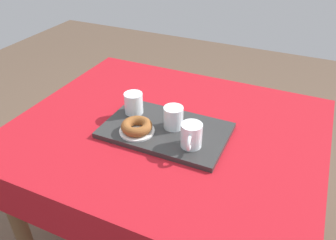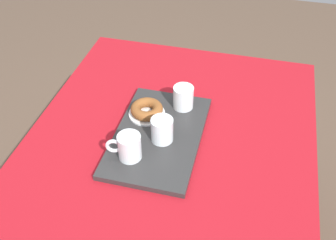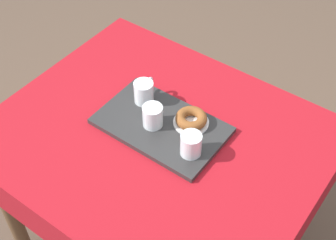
{
  "view_description": "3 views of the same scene",
  "coord_description": "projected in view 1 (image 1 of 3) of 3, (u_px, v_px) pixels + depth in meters",
  "views": [
    {
      "loc": [
        0.45,
        -0.98,
        1.51
      ],
      "look_at": [
        0.01,
        -0.03,
        0.82
      ],
      "focal_mm": 35.84,
      "sensor_mm": 36.0,
      "label": 1
    },
    {
      "loc": [
        0.97,
        0.24,
        1.73
      ],
      "look_at": [
        -0.02,
        -0.01,
        0.83
      ],
      "focal_mm": 43.02,
      "sensor_mm": 36.0,
      "label": 2
    },
    {
      "loc": [
        -0.72,
        0.91,
        2.07
      ],
      "look_at": [
        -0.0,
        -0.07,
        0.8
      ],
      "focal_mm": 51.38,
      "sensor_mm": 36.0,
      "label": 3
    }
  ],
  "objects": [
    {
      "name": "dining_table",
      "position": [
        167.0,
        148.0,
        1.36
      ],
      "size": [
        1.17,
        0.98,
        0.77
      ],
      "color": "#A8141E",
      "rests_on": "ground"
    },
    {
      "name": "sugar_donut_left",
      "position": [
        137.0,
        126.0,
        1.23
      ],
      "size": [
        0.12,
        0.12,
        0.04
      ],
      "primitive_type": "torus",
      "color": "brown",
      "rests_on": "donut_plate_left"
    },
    {
      "name": "tea_mug_left",
      "position": [
        191.0,
        136.0,
        1.15
      ],
      "size": [
        0.07,
        0.11,
        0.09
      ],
      "color": "white",
      "rests_on": "serving_tray"
    },
    {
      "name": "serving_tray",
      "position": [
        166.0,
        130.0,
        1.26
      ],
      "size": [
        0.46,
        0.29,
        0.02
      ],
      "primitive_type": "cube",
      "color": "#2D2D2D",
      "rests_on": "dining_table"
    },
    {
      "name": "donut_plate_left",
      "position": [
        137.0,
        131.0,
        1.24
      ],
      "size": [
        0.13,
        0.13,
        0.01
      ],
      "primitive_type": "cylinder",
      "color": "white",
      "rests_on": "serving_tray"
    },
    {
      "name": "water_glass_far",
      "position": [
        173.0,
        118.0,
        1.24
      ],
      "size": [
        0.07,
        0.07,
        0.08
      ],
      "color": "white",
      "rests_on": "serving_tray"
    },
    {
      "name": "water_glass_near",
      "position": [
        134.0,
        104.0,
        1.33
      ],
      "size": [
        0.07,
        0.07,
        0.08
      ],
      "color": "white",
      "rests_on": "serving_tray"
    }
  ]
}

